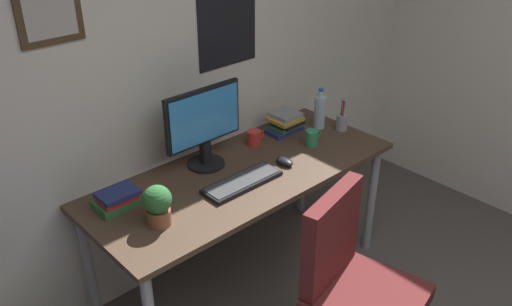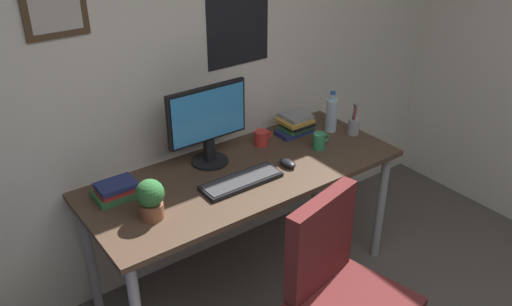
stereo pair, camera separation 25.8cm
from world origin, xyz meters
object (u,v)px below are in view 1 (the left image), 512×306
(keyboard, at_px, (242,182))
(computer_mouse, at_px, (285,161))
(office_chair, at_px, (352,282))
(monitor, at_px, (204,124))
(water_bottle, at_px, (320,111))
(coffee_mug_far, at_px, (254,138))
(pen_cup, at_px, (342,121))
(coffee_mug_near, at_px, (312,138))
(potted_plant, at_px, (158,204))
(book_stack_left, at_px, (117,199))
(book_stack_right, at_px, (285,123))

(keyboard, relative_size, computer_mouse, 3.91)
(office_chair, bearing_deg, keyboard, 94.23)
(monitor, bearing_deg, keyboard, -87.39)
(keyboard, relative_size, water_bottle, 1.70)
(office_chair, bearing_deg, coffee_mug_far, 73.43)
(monitor, bearing_deg, pen_cup, -13.80)
(computer_mouse, xyz_separation_m, water_bottle, (0.49, 0.18, 0.09))
(coffee_mug_far, bearing_deg, pen_cup, -22.14)
(coffee_mug_near, xyz_separation_m, potted_plant, (-1.07, -0.05, 0.06))
(potted_plant, height_order, book_stack_left, potted_plant)
(keyboard, height_order, water_bottle, water_bottle)
(office_chair, bearing_deg, computer_mouse, 69.94)
(monitor, height_order, coffee_mug_near, monitor)
(keyboard, height_order, coffee_mug_near, coffee_mug_near)
(pen_cup, relative_size, book_stack_right, 0.91)
(water_bottle, height_order, coffee_mug_far, water_bottle)
(monitor, xyz_separation_m, coffee_mug_near, (0.59, -0.23, -0.19))
(monitor, distance_m, coffee_mug_far, 0.40)
(computer_mouse, bearing_deg, book_stack_right, 44.12)
(water_bottle, height_order, pen_cup, water_bottle)
(keyboard, distance_m, book_stack_left, 0.62)
(coffee_mug_near, bearing_deg, coffee_mug_far, 135.50)
(coffee_mug_near, xyz_separation_m, coffee_mug_far, (-0.24, 0.23, -0.00))
(potted_plant, bearing_deg, water_bottle, 8.16)
(monitor, distance_m, water_bottle, 0.82)
(pen_cup, xyz_separation_m, book_stack_right, (-0.27, 0.21, 0.01))
(office_chair, distance_m, monitor, 1.07)
(book_stack_left, bearing_deg, keyboard, -23.58)
(keyboard, distance_m, potted_plant, 0.51)
(potted_plant, bearing_deg, office_chair, -51.22)
(monitor, distance_m, book_stack_right, 0.63)
(computer_mouse, relative_size, pen_cup, 0.55)
(coffee_mug_near, relative_size, book_stack_right, 0.50)
(book_stack_right, bearing_deg, monitor, 179.56)
(keyboard, distance_m, computer_mouse, 0.30)
(pen_cup, bearing_deg, monitor, 166.20)
(computer_mouse, distance_m, potted_plant, 0.80)
(keyboard, relative_size, potted_plant, 2.21)
(book_stack_left, bearing_deg, computer_mouse, -16.12)
(monitor, bearing_deg, potted_plant, -149.53)
(computer_mouse, height_order, book_stack_right, book_stack_right)
(potted_plant, relative_size, pen_cup, 0.98)
(coffee_mug_far, distance_m, pen_cup, 0.57)
(coffee_mug_near, height_order, potted_plant, potted_plant)
(potted_plant, xyz_separation_m, book_stack_left, (-0.07, 0.25, -0.06))
(water_bottle, xyz_separation_m, potted_plant, (-1.28, -0.18, -0.00))
(keyboard, distance_m, water_bottle, 0.81)
(pen_cup, bearing_deg, keyboard, -175.56)
(potted_plant, distance_m, book_stack_right, 1.12)
(potted_plant, distance_m, book_stack_left, 0.27)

